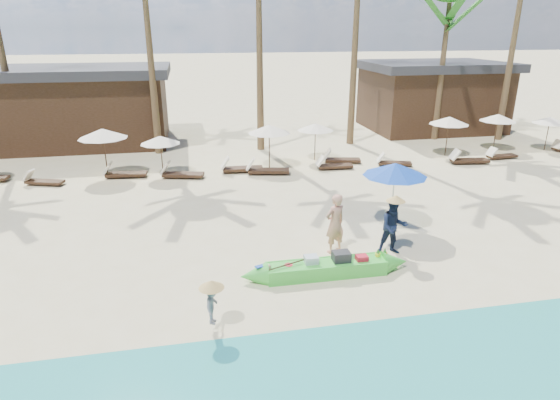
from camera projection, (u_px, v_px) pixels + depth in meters
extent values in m
plane|color=beige|center=(263.00, 277.00, 12.64)|extent=(240.00, 240.00, 0.00)
cube|color=green|center=(326.00, 269.00, 12.65)|extent=(3.27, 0.70, 0.39)
cube|color=white|center=(326.00, 268.00, 12.64)|extent=(2.81, 0.50, 0.18)
cube|color=#262628|center=(341.00, 258.00, 12.62)|extent=(0.47, 0.36, 0.36)
cube|color=silver|center=(311.00, 261.00, 12.54)|extent=(0.36, 0.31, 0.29)
cube|color=red|center=(362.00, 259.00, 12.70)|extent=(0.31, 0.26, 0.23)
cylinder|color=red|center=(289.00, 266.00, 12.46)|extent=(0.23, 0.23, 0.09)
cylinder|color=#262628|center=(280.00, 269.00, 12.33)|extent=(0.21, 0.21, 0.08)
sphere|color=#CDB580|center=(268.00, 268.00, 12.30)|extent=(0.19, 0.19, 0.19)
cylinder|color=yellow|center=(378.00, 256.00, 12.92)|extent=(0.14, 0.14, 0.19)
cylinder|color=yellow|center=(385.00, 255.00, 12.96)|extent=(0.14, 0.14, 0.19)
imported|color=tan|center=(335.00, 224.00, 13.73)|extent=(0.79, 0.66, 1.84)
imported|color=#141D37|center=(393.00, 227.00, 13.66)|extent=(0.91, 0.75, 1.72)
imported|color=gray|center=(212.00, 304.00, 10.20)|extent=(0.50, 0.68, 0.95)
cylinder|color=#99999E|center=(393.00, 197.00, 15.41)|extent=(0.05, 0.05, 2.18)
cone|color=#1342B3|center=(395.00, 169.00, 15.09)|extent=(2.08, 2.08, 0.43)
cylinder|color=#392317|center=(105.00, 154.00, 20.79)|extent=(0.05, 0.05, 2.13)
cone|color=white|center=(102.00, 133.00, 20.47)|extent=(2.13, 2.13, 0.43)
cube|color=#392317|center=(45.00, 182.00, 19.98)|extent=(1.66, 0.97, 0.11)
cube|color=white|center=(29.00, 175.00, 19.96)|extent=(0.49, 0.59, 0.46)
cube|color=#392317|center=(126.00, 174.00, 20.97)|extent=(1.81, 0.71, 0.12)
cube|color=white|center=(108.00, 168.00, 20.77)|extent=(0.44, 0.60, 0.52)
cylinder|color=#392317|center=(162.00, 156.00, 21.03)|extent=(0.04, 0.04, 1.77)
cone|color=white|center=(160.00, 140.00, 20.77)|extent=(1.77, 1.77, 0.35)
cube|color=#392317|center=(183.00, 175.00, 20.90)|extent=(1.89, 1.00, 0.13)
cube|color=white|center=(165.00, 167.00, 20.82)|extent=(0.53, 0.66, 0.53)
cylinder|color=#392317|center=(269.00, 147.00, 22.19)|extent=(0.05, 0.05, 2.01)
cone|color=white|center=(269.00, 129.00, 21.89)|extent=(2.01, 2.01, 0.40)
cube|color=#392317|center=(243.00, 169.00, 21.75)|extent=(1.87, 0.66, 0.13)
cube|color=white|center=(225.00, 163.00, 21.52)|extent=(0.43, 0.61, 0.54)
cube|color=#392317|center=(269.00, 171.00, 21.44)|extent=(1.95, 0.96, 0.13)
cube|color=white|center=(251.00, 164.00, 21.33)|extent=(0.53, 0.67, 0.54)
cylinder|color=#392317|center=(315.00, 142.00, 23.50)|extent=(0.05, 0.05, 1.83)
cone|color=white|center=(315.00, 127.00, 23.22)|extent=(1.83, 1.83, 0.37)
cube|color=#392317|center=(335.00, 166.00, 22.23)|extent=(1.67, 0.60, 0.12)
cube|color=white|center=(320.00, 161.00, 22.03)|extent=(0.39, 0.55, 0.48)
cube|color=#392317|center=(342.00, 160.00, 23.23)|extent=(1.82, 0.92, 0.12)
cube|color=white|center=(327.00, 154.00, 23.13)|extent=(0.50, 0.63, 0.51)
cylinder|color=#392317|center=(447.00, 137.00, 24.27)|extent=(0.05, 0.05, 2.00)
cone|color=white|center=(449.00, 120.00, 23.98)|extent=(2.00, 2.00, 0.40)
cube|color=#392317|center=(395.00, 163.00, 22.76)|extent=(1.65, 0.95, 0.11)
cube|color=white|center=(381.00, 157.00, 22.73)|extent=(0.49, 0.59, 0.46)
cylinder|color=#392317|center=(496.00, 133.00, 25.47)|extent=(0.05, 0.05, 1.91)
cone|color=white|center=(498.00, 118.00, 25.19)|extent=(1.91, 1.91, 0.38)
cube|color=#392317|center=(470.00, 161.00, 23.10)|extent=(1.88, 0.84, 0.13)
cube|color=white|center=(455.00, 154.00, 22.95)|extent=(0.49, 0.64, 0.53)
cube|color=#392317|center=(502.00, 156.00, 23.99)|extent=(1.58, 0.60, 0.11)
cube|color=white|center=(492.00, 152.00, 23.73)|extent=(0.38, 0.52, 0.45)
cylinder|color=#392317|center=(547.00, 134.00, 25.41)|extent=(0.04, 0.04, 1.79)
cone|color=white|center=(550.00, 120.00, 25.14)|extent=(1.79, 1.79, 0.36)
cube|color=white|center=(558.00, 144.00, 25.26)|extent=(0.44, 0.57, 0.46)
cone|color=brown|center=(0.00, 47.00, 22.74)|extent=(0.40, 0.40, 10.89)
cone|color=brown|center=(150.00, 55.00, 23.43)|extent=(0.40, 0.40, 10.08)
cone|color=brown|center=(259.00, 42.00, 23.98)|extent=(0.40, 0.40, 11.26)
cone|color=brown|center=(356.00, 23.00, 24.94)|extent=(0.40, 0.40, 13.16)
cone|color=brown|center=(442.00, 70.00, 26.92)|extent=(0.40, 0.40, 8.07)
cone|color=brown|center=(513.00, 47.00, 26.38)|extent=(0.40, 0.40, 10.64)
cube|color=#392317|center=(75.00, 110.00, 26.64)|extent=(10.00, 6.00, 3.80)
cube|color=#2D2D33|center=(69.00, 71.00, 25.90)|extent=(10.80, 6.60, 0.50)
cube|color=#392317|center=(431.00, 100.00, 30.62)|extent=(8.00, 6.00, 3.80)
cube|color=#2D2D33|center=(435.00, 66.00, 29.87)|extent=(8.80, 6.60, 0.50)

